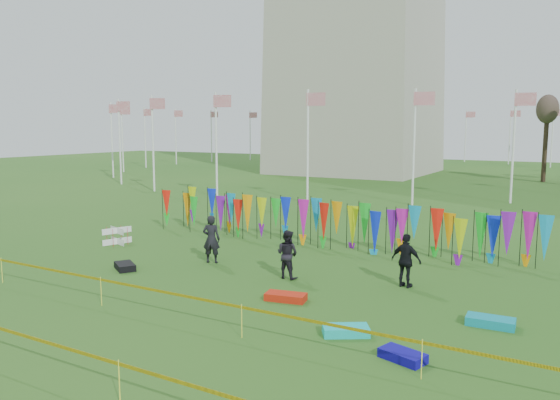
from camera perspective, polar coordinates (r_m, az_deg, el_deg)
The scene contains 14 objects.
ground at distance 18.00m, azimuth -8.56°, elevation -9.90°, with size 160.00×160.00×0.00m, color #245618.
flagpole_ring at distance 66.21m, azimuth 7.99°, elevation 6.36°, with size 57.40×56.16×8.00m.
banner_row at distance 24.81m, azimuth 4.49°, elevation -2.15°, with size 18.64×0.64×2.07m.
caution_tape_near at distance 16.33m, azimuth -14.12°, elevation -9.03°, with size 26.00×0.02×0.90m.
caution_tape_far at distance 13.90m, azimuth -25.89°, elevation -12.56°, with size 26.00×0.02×0.90m.
box_kite at distance 26.36m, azimuth -16.65°, elevation -3.61°, with size 0.72×0.72×0.80m.
person_left at distance 21.96m, azimuth -7.19°, elevation -4.07°, with size 0.70×0.51×1.92m, color black.
person_mid at distance 19.62m, azimuth 0.77°, elevation -5.68°, with size 0.85×0.53×1.75m, color black.
person_right at distance 19.01m, azimuth 13.05°, elevation -6.19°, with size 1.08×0.61×1.84m, color black.
kite_bag_turquoise at distance 14.75m, azimuth 6.89°, elevation -13.39°, with size 1.19×0.60×0.24m, color #0DCDC9.
kite_bag_blue at distance 13.52m, azimuth 12.69°, elevation -15.58°, with size 1.05×0.55×0.22m, color #10099D.
kite_bag_red at distance 17.35m, azimuth 0.61°, elevation -10.09°, with size 1.26×0.58×0.23m, color red.
kite_bag_black at distance 21.76m, azimuth -15.90°, elevation -6.69°, with size 1.07×0.62×0.25m, color black.
kite_bag_teal at distance 16.31m, azimuth 21.13°, elevation -11.77°, with size 1.26×0.60×0.24m, color #0C96AA.
Camera 1 is at (10.75, -13.39, 5.40)m, focal length 35.00 mm.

